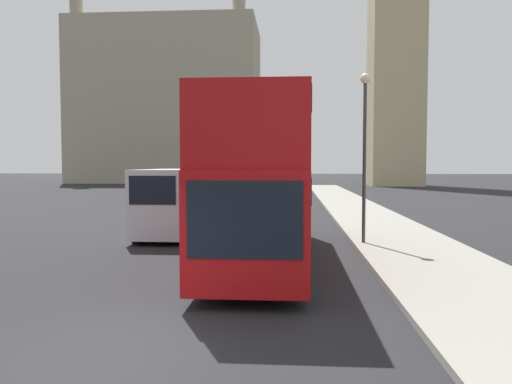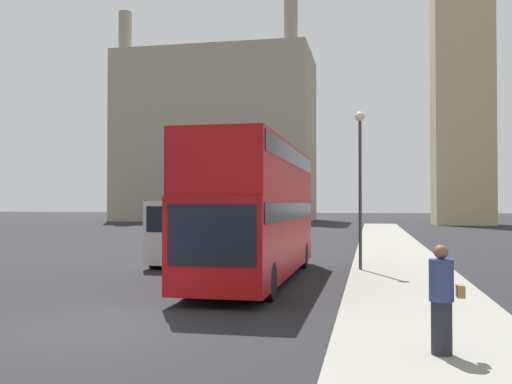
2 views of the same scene
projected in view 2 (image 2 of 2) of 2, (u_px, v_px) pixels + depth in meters
The scene contains 7 objects.
ground_plane at pixel (93, 328), 11.96m from camera, with size 300.00×300.00×0.00m, color black.
sidewalk_strip at pixel (434, 339), 10.61m from camera, with size 3.76×120.00×0.15m.
building_block_distant at pixel (218, 138), 87.69m from camera, with size 28.91×15.89×30.84m.
red_double_decker_bus at pixel (257, 206), 19.39m from camera, with size 2.57×11.37×4.55m.
white_van at pixel (187, 231), 24.41m from camera, with size 1.97×5.11×2.70m.
pedestrian at pixel (442, 300), 9.28m from camera, with size 0.56×0.40×1.78m.
street_lamp at pixel (360, 166), 21.29m from camera, with size 0.36×0.36×5.90m.
Camera 2 is at (5.72, -11.11, 2.61)m, focal length 40.00 mm.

